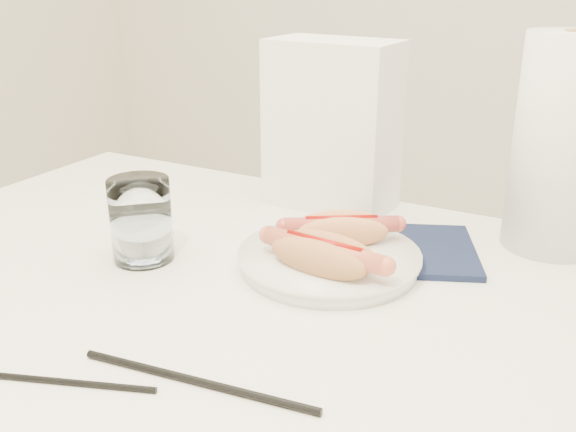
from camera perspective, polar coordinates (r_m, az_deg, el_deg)
The scene contains 10 objects.
table at distance 0.81m, azimuth -3.08°, elevation -10.73°, with size 1.20×0.80×0.75m.
plate at distance 0.85m, azimuth 3.62°, elevation -3.97°, with size 0.23×0.23×0.02m, color white.
hotdog_left at distance 0.87m, azimuth 4.68°, elevation -1.17°, with size 0.14×0.11×0.04m.
hotdog_right at distance 0.79m, azimuth 3.15°, elevation -3.43°, with size 0.17×0.08×0.05m.
water_glass at distance 0.88m, azimuth -12.76°, elevation -0.34°, with size 0.08×0.08×0.11m, color white.
chopstick_near at distance 0.67m, azimuth -19.53°, elevation -13.47°, with size 0.01×0.01×0.19m, color black.
chopstick_far at distance 0.64m, azimuth -7.96°, elevation -14.13°, with size 0.01×0.01×0.25m, color black.
napkin_box at distance 1.04m, azimuth 3.89°, elevation 7.91°, with size 0.20×0.11×0.26m, color white.
navy_napkin at distance 0.91m, azimuth 10.81°, elevation -2.91°, with size 0.17×0.17×0.01m, color #111936.
paper_towel_roll at distance 0.94m, azimuth 22.96°, elevation 5.78°, with size 0.13×0.13×0.29m, color white.
Camera 1 is at (0.37, -0.59, 1.12)m, focal length 40.59 mm.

